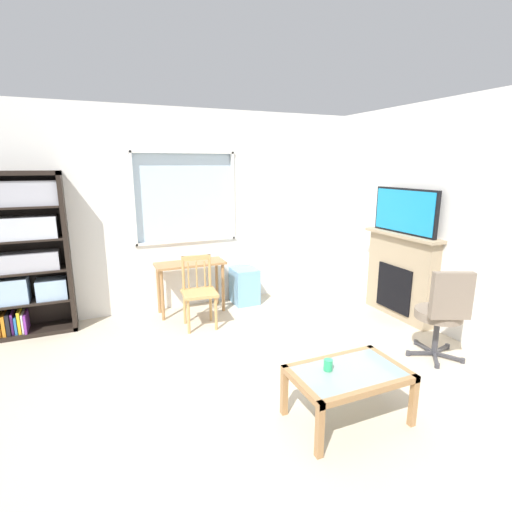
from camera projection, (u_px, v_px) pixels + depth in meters
name	position (u px, v px, depth m)	size (l,w,h in m)	color
ground	(250.00, 380.00, 3.75)	(6.14, 5.61, 0.02)	beige
wall_back_with_window	(187.00, 212.00, 5.49)	(5.14, 0.15, 2.76)	white
wall_right	(461.00, 222.00, 4.45)	(0.12, 4.81, 2.76)	white
bookshelf	(26.00, 250.00, 4.57)	(0.90, 0.38, 1.95)	black
desk_under_window	(190.00, 272.00, 5.33)	(0.94, 0.39, 0.72)	#A37547
wooden_chair	(199.00, 291.00, 4.89)	(0.45, 0.44, 0.90)	tan
plastic_drawer_unit	(244.00, 286.00, 5.76)	(0.35, 0.40, 0.53)	#72ADDB
fireplace	(400.00, 275.00, 5.19)	(0.26, 1.19, 1.15)	tan
tv	(405.00, 211.00, 4.98)	(0.06, 1.04, 0.58)	black
office_chair	(443.00, 310.00, 4.00)	(0.58, 0.62, 1.00)	#7A6B5B
coffee_table	(348.00, 378.00, 3.07)	(0.91, 0.58, 0.44)	#8C9E99
sippy_cup	(328.00, 365.00, 3.06)	(0.07, 0.07, 0.09)	#33B770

